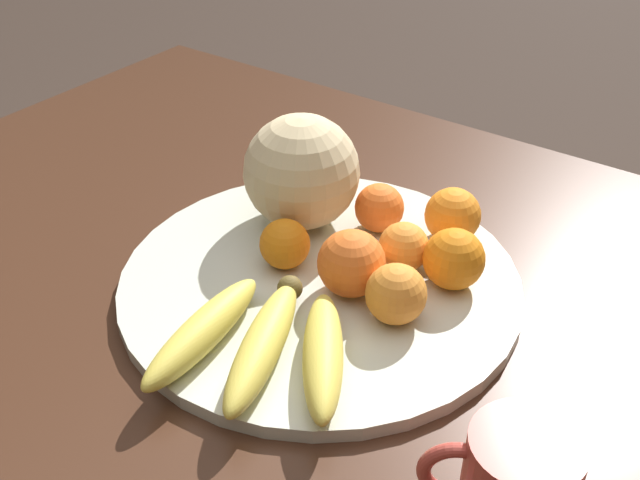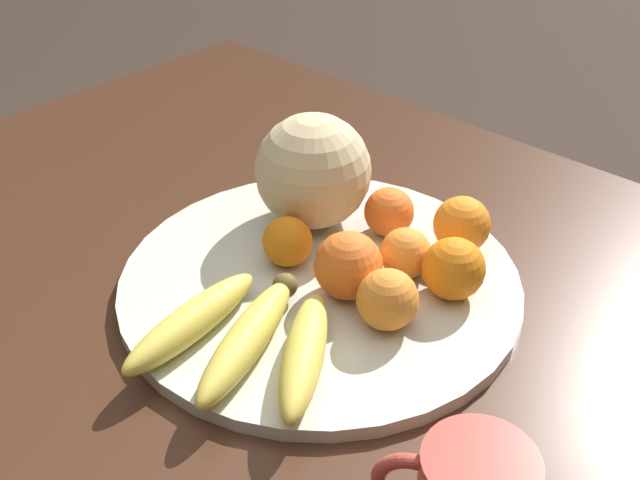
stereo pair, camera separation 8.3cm
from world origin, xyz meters
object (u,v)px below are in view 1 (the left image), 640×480
(banana_bunch, at_px, (264,343))
(orange_back_left, at_px, (379,208))
(fruit_bowl, at_px, (320,281))
(orange_top_small, at_px, (395,295))
(kitchen_table, at_px, (295,350))
(orange_back_right, at_px, (404,247))
(orange_side_extra, at_px, (285,244))
(orange_front_right, at_px, (454,259))
(produce_tag, at_px, (408,253))
(melon, at_px, (302,172))
(orange_front_left, at_px, (351,263))
(orange_mid_center, at_px, (453,215))

(banana_bunch, bearing_deg, orange_back_left, 165.82)
(fruit_bowl, distance_m, orange_top_small, 0.12)
(kitchen_table, distance_m, orange_back_left, 0.21)
(orange_back_right, distance_m, orange_side_extra, 0.14)
(orange_front_right, bearing_deg, orange_back_right, -174.77)
(produce_tag, bearing_deg, melon, 159.68)
(melon, bearing_deg, orange_front_right, -1.89)
(kitchen_table, bearing_deg, produce_tag, 51.58)
(orange_back_left, bearing_deg, fruit_bowl, -91.52)
(orange_back_right, height_order, produce_tag, orange_back_right)
(orange_back_right, bearing_deg, orange_top_small, -65.71)
(banana_bunch, bearing_deg, orange_front_left, 154.95)
(fruit_bowl, relative_size, orange_side_extra, 7.79)
(orange_front_right, relative_size, orange_back_right, 1.19)
(kitchen_table, bearing_deg, fruit_bowl, 27.74)
(melon, distance_m, orange_side_extra, 0.10)
(banana_bunch, xyz_separation_m, orange_mid_center, (0.05, 0.30, 0.01))
(orange_top_small, bearing_deg, melon, 153.11)
(kitchen_table, distance_m, orange_front_right, 0.24)
(orange_back_left, bearing_deg, melon, -154.79)
(orange_front_right, distance_m, orange_top_small, 0.09)
(melon, relative_size, orange_back_left, 2.34)
(orange_mid_center, xyz_separation_m, orange_back_right, (-0.02, -0.09, -0.00))
(melon, height_order, orange_back_right, melon)
(banana_bunch, xyz_separation_m, orange_back_left, (-0.03, 0.26, 0.01))
(fruit_bowl, xyz_separation_m, orange_side_extra, (-0.05, -0.01, 0.04))
(orange_mid_center, height_order, orange_top_small, orange_mid_center)
(orange_side_extra, bearing_deg, melon, 114.45)
(orange_front_left, relative_size, orange_top_small, 1.16)
(melon, bearing_deg, kitchen_table, -58.98)
(kitchen_table, xyz_separation_m, melon, (-0.06, 0.10, 0.19))
(orange_top_small, bearing_deg, fruit_bowl, 171.03)
(orange_top_small, height_order, produce_tag, orange_top_small)
(orange_front_left, height_order, orange_top_small, orange_front_left)
(banana_bunch, relative_size, orange_back_left, 3.62)
(orange_front_right, bearing_deg, fruit_bowl, -150.44)
(banana_bunch, relative_size, orange_back_right, 3.79)
(orange_front_right, relative_size, orange_back_left, 1.13)
(orange_back_left, relative_size, orange_side_extra, 1.04)
(orange_back_left, distance_m, orange_side_extra, 0.14)
(orange_front_left, height_order, orange_back_left, orange_front_left)
(kitchen_table, relative_size, orange_front_left, 17.58)
(kitchen_table, distance_m, fruit_bowl, 0.12)
(orange_back_right, bearing_deg, orange_front_right, 5.23)
(fruit_bowl, relative_size, orange_top_small, 7.01)
(melon, distance_m, banana_bunch, 0.26)
(orange_front_right, relative_size, orange_side_extra, 1.18)
(orange_back_left, distance_m, produce_tag, 0.07)
(kitchen_table, distance_m, produce_tag, 0.19)
(melon, relative_size, orange_mid_center, 2.11)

